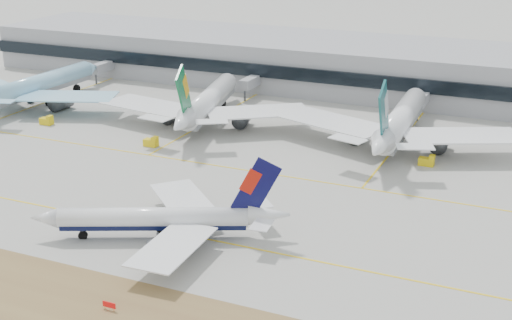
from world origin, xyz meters
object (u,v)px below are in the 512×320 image
at_px(taxiing_airliner, 163,219).
at_px(widebody_eva, 207,103).
at_px(widebody_cathay, 399,123).
at_px(widebody_korean, 36,87).
at_px(terminal, 389,68).

xyz_separation_m(taxiing_airliner, widebody_eva, (-26.34, 67.26, 1.86)).
bearing_deg(widebody_cathay, taxiing_airliner, 156.85).
distance_m(widebody_korean, widebody_eva, 55.58).
xyz_separation_m(widebody_korean, terminal, (91.98, 59.21, 1.83)).
relative_size(widebody_korean, terminal, 0.21).
relative_size(taxiing_airliner, terminal, 0.16).
distance_m(widebody_cathay, terminal, 55.27).
relative_size(widebody_eva, widebody_cathay, 0.95).
bearing_deg(widebody_korean, widebody_cathay, -85.30).
xyz_separation_m(taxiing_airliner, widebody_korean, (-81.78, 63.41, 1.91)).
height_order(widebody_korean, terminal, widebody_korean).
relative_size(widebody_cathay, terminal, 0.22).
bearing_deg(widebody_korean, terminal, -55.87).
height_order(widebody_korean, widebody_cathay, widebody_cathay).
height_order(taxiing_airliner, terminal, taxiing_airliner).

